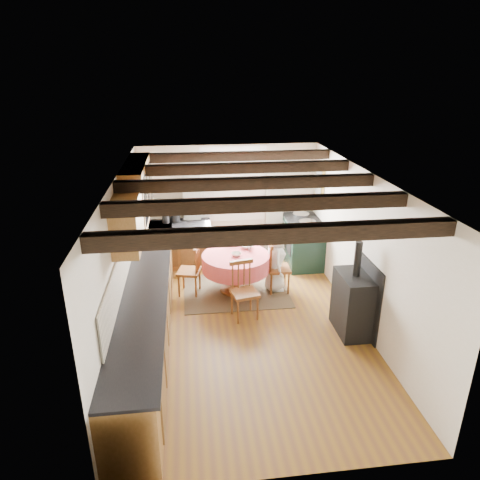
{
  "coord_description": "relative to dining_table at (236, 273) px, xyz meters",
  "views": [
    {
      "loc": [
        -0.82,
        -5.83,
        3.79
      ],
      "look_at": [
        0.0,
        0.8,
        1.15
      ],
      "focal_mm": 32.59,
      "sensor_mm": 36.0,
      "label": 1
    }
  ],
  "objects": [
    {
      "name": "bowl_a",
      "position": [
        0.24,
        0.31,
        0.39
      ],
      "size": [
        0.24,
        0.24,
        0.06
      ],
      "primitive_type": "imported",
      "rotation": [
        0.0,
        0.0,
        3.15
      ],
      "color": "silver",
      "rests_on": "dining_table"
    },
    {
      "name": "cup",
      "position": [
        0.28,
        0.18,
        0.4
      ],
      "size": [
        0.11,
        0.11,
        0.08
      ],
      "primitive_type": "imported",
      "rotation": [
        0.0,
        0.0,
        1.75
      ],
      "color": "silver",
      "rests_on": "dining_table"
    },
    {
      "name": "wall_cabinet_glass",
      "position": [
        -1.6,
        0.03,
        1.59
      ],
      "size": [
        0.34,
        1.8,
        0.9
      ],
      "primitive_type": "cube",
      "color": "#9C6938",
      "rests_on": "wall_left"
    },
    {
      "name": "base_cabinet_left",
      "position": [
        -1.47,
        -1.17,
        0.08
      ],
      "size": [
        0.6,
        5.3,
        0.88
      ],
      "primitive_type": "cube",
      "color": "#9C6938",
      "rests_on": "floor"
    },
    {
      "name": "aga_range",
      "position": [
        1.5,
        1.04,
        0.13
      ],
      "size": [
        0.69,
        1.07,
        0.99
      ],
      "primitive_type": null,
      "color": "black",
      "rests_on": "floor"
    },
    {
      "name": "worktop_back",
      "position": [
        -1.02,
        1.26,
        0.54
      ],
      "size": [
        1.3,
        0.64,
        0.04
      ],
      "primitive_type": "cube",
      "color": "black",
      "rests_on": "base_cabinet_back"
    },
    {
      "name": "beam_d",
      "position": [
        0.03,
        -0.17,
        1.95
      ],
      "size": [
        3.6,
        0.16,
        0.16
      ],
      "primitive_type": "cube",
      "color": "black",
      "rests_on": "ceiling"
    },
    {
      "name": "base_cabinet_back",
      "position": [
        -1.02,
        1.28,
        0.08
      ],
      "size": [
        1.3,
        0.6,
        0.88
      ],
      "primitive_type": "cube",
      "color": "#9C6938",
      "rests_on": "floor"
    },
    {
      "name": "canister_tall",
      "position": [
        -1.25,
        1.33,
        0.69
      ],
      "size": [
        0.15,
        0.15,
        0.26
      ],
      "primitive_type": "cylinder",
      "color": "#262628",
      "rests_on": "worktop_back"
    },
    {
      "name": "wall_left",
      "position": [
        -1.77,
        -1.17,
        0.84
      ],
      "size": [
        0.0,
        5.5,
        2.4
      ],
      "primitive_type": "cube",
      "color": "silver",
      "rests_on": "ground"
    },
    {
      "name": "dining_table",
      "position": [
        0.0,
        0.0,
        0.0
      ],
      "size": [
        1.2,
        1.2,
        0.72
      ],
      "primitive_type": null,
      "color": "#B55164",
      "rests_on": "floor"
    },
    {
      "name": "beam_e",
      "position": [
        0.03,
        0.83,
        1.95
      ],
      "size": [
        3.6,
        0.16,
        0.16
      ],
      "primitive_type": "cube",
      "color": "black",
      "rests_on": "ceiling"
    },
    {
      "name": "curtain_right",
      "position": [
        0.98,
        1.48,
        0.74
      ],
      "size": [
        0.35,
        0.1,
        2.1
      ],
      "primitive_type": "cube",
      "color": "#A9ABA5",
      "rests_on": "wall_back"
    },
    {
      "name": "splash_left",
      "position": [
        -1.75,
        -0.87,
        0.84
      ],
      "size": [
        0.02,
        4.5,
        0.55
      ],
      "primitive_type": "cube",
      "color": "beige",
      "rests_on": "wall_left"
    },
    {
      "name": "curtain_rod",
      "position": [
        0.13,
        1.48,
        1.84
      ],
      "size": [
        2.0,
        0.03,
        0.03
      ],
      "primitive_type": "cylinder",
      "rotation": [
        0.0,
        1.57,
        0.0
      ],
      "color": "black",
      "rests_on": "wall_back"
    },
    {
      "name": "chair_near",
      "position": [
        0.04,
        -0.89,
        0.11
      ],
      "size": [
        0.49,
        0.5,
        0.95
      ],
      "primitive_type": null,
      "rotation": [
        0.0,
        0.0,
        0.21
      ],
      "color": "brown",
      "rests_on": "floor"
    },
    {
      "name": "wall_cabinet_solid",
      "position": [
        -1.6,
        -1.47,
        1.54
      ],
      "size": [
        0.34,
        0.9,
        0.7
      ],
      "primitive_type": "cube",
      "color": "#9C6938",
      "rests_on": "wall_left"
    },
    {
      "name": "curtain_left",
      "position": [
        -0.72,
        1.48,
        0.74
      ],
      "size": [
        0.35,
        0.1,
        2.1
      ],
      "primitive_type": "cube",
      "color": "#A9ABA5",
      "rests_on": "wall_back"
    },
    {
      "name": "beam_c",
      "position": [
        0.03,
        -1.17,
        1.95
      ],
      "size": [
        3.6,
        0.16,
        0.16
      ],
      "primitive_type": "cube",
      "color": "black",
      "rests_on": "ceiling"
    },
    {
      "name": "wall_plate",
      "position": [
        1.08,
        1.55,
        1.34
      ],
      "size": [
        0.3,
        0.02,
        0.3
      ],
      "primitive_type": "cylinder",
      "rotation": [
        1.57,
        0.0,
        0.0
      ],
      "color": "silver",
      "rests_on": "wall_back"
    },
    {
      "name": "beam_b",
      "position": [
        0.03,
        -2.17,
        1.95
      ],
      "size": [
        3.6,
        0.16,
        0.16
      ],
      "primitive_type": "cube",
      "color": "black",
      "rests_on": "ceiling"
    },
    {
      "name": "canister_wide",
      "position": [
        -1.06,
        1.41,
        0.67
      ],
      "size": [
        0.2,
        0.2,
        0.22
      ],
      "primitive_type": "cylinder",
      "color": "#262628",
      "rests_on": "worktop_back"
    },
    {
      "name": "chair_left",
      "position": [
        -0.83,
        0.04,
        0.1
      ],
      "size": [
        0.5,
        0.49,
        0.93
      ],
      "primitive_type": null,
      "rotation": [
        0.0,
        0.0,
        -1.82
      ],
      "color": "brown",
      "rests_on": "floor"
    },
    {
      "name": "wall_front",
      "position": [
        0.03,
        -3.92,
        0.84
      ],
      "size": [
        3.6,
        0.0,
        2.4
      ],
      "primitive_type": "cube",
      "color": "silver",
      "rests_on": "ground"
    },
    {
      "name": "wall_picture",
      "position": [
        1.8,
        1.13,
        1.34
      ],
      "size": [
        0.04,
        0.5,
        0.6
      ],
      "primitive_type": "cube",
      "color": "gold",
      "rests_on": "wall_right"
    },
    {
      "name": "child_right",
      "position": [
        0.72,
        -0.0,
        0.23
      ],
      "size": [
        0.4,
        0.59,
        1.18
      ],
      "primitive_type": "imported",
      "rotation": [
        0.0,
        0.0,
        1.52
      ],
      "color": "silver",
      "rests_on": "floor"
    },
    {
      "name": "wall_right",
      "position": [
        1.83,
        -1.17,
        0.84
      ],
      "size": [
        0.0,
        5.5,
        2.4
      ],
      "primitive_type": "cube",
      "color": "silver",
      "rests_on": "ground"
    },
    {
      "name": "beam_a",
      "position": [
        0.03,
        -3.17,
        1.95
      ],
      "size": [
        3.6,
        0.16,
        0.16
      ],
      "primitive_type": "cube",
      "color": "black",
      "rests_on": "ceiling"
    },
    {
      "name": "splash_back",
      "position": [
        -0.97,
        1.56,
        0.84
      ],
      "size": [
        1.4,
        0.02,
        0.55
      ],
      "primitive_type": "cube",
      "color": "beige",
      "rests_on": "wall_back"
    },
    {
      "name": "ceiling",
      "position": [
        0.03,
        -1.17,
        2.04
      ],
      "size": [
        3.6,
        5.5,
        0.0
      ],
      "primitive_type": "cube",
      "color": "white",
      "rests_on": "ground"
    },
    {
      "name": "window_pane",
      "position": [
        0.13,
        1.57,
        1.24
      ],
      "size": [
        1.2,
        0.01,
        1.4
      ],
      "primitive_type": "cube",
      "color": "white",
      "rests_on": "wall_back"
    },
    {
      "name": "floor",
      "position": [
        0.03,
        -1.17,
        -0.36
      ],
      "size": [
        3.6,
        5.5,
        0.0
      ],
      "primitive_type": "cube",
      "color": "brown",
      "rests_on": "ground"
    },
    {
      "name": "worktop_left",
      "position": [
        -1.45,
        -1.17,
        0.54
      ],
      "size": [
        0.64,
        5.3,
        0.04
      ],
      "primitive_type": "cube",
      "color": "black",
      "rests_on": "base_cabinet_left"
    },
    {
      "name": "child_far",
      "position": [
        0.01,
        0.61,
        0.16
      ],
      "size": [
        0.4,
        0.28,
        1.04
      ],
      "primitive_type": "imported",
      "rotation": [
        0.0,
        0.0,
        3.21
      ],
      "color": "#423F5B",
      "rests_on": "floor"
    },
    {
      "name": "rug",
      "position": [
        0.0,
        0.0,
        -0.36
      ],
      "size": [
        1.88,
        1.46,
        0.01
      ],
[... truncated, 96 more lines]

